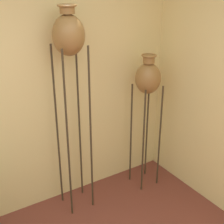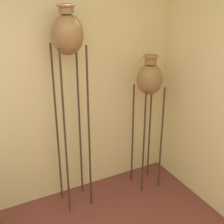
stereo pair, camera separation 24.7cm
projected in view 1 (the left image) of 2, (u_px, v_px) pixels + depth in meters
wall_back at (0, 95)px, 2.95m from camera, size 7.84×0.06×2.70m
vase_stand_tall at (69, 42)px, 2.85m from camera, size 0.30×0.30×2.16m
vase_stand_medium at (148, 81)px, 3.43m from camera, size 0.28×0.28×1.62m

